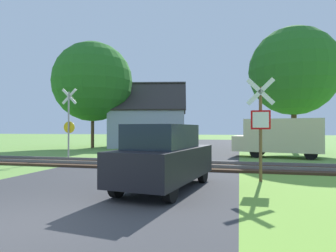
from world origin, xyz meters
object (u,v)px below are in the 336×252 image
stop_sign_near (261,123)px  house (149,126)px  parked_car (164,157)px  mail_truck (280,136)px  tree_left (93,82)px  tree_right (294,71)px  crossing_sign_far (69,121)px

stop_sign_near → house: bearing=-62.4°
parked_car → mail_truck: bearing=76.2°
parked_car → tree_left: bearing=132.0°
tree_right → mail_truck: 6.39m
stop_sign_near → tree_left: bearing=-46.9°
tree_right → mail_truck: tree_right is taller
tree_right → tree_left: 16.31m
tree_left → parked_car: (10.50, -15.93, -4.89)m
crossing_sign_far → tree_right: bearing=30.3°
mail_truck → tree_left: bearing=81.4°
tree_left → parked_car: 19.70m
crossing_sign_far → tree_left: tree_left is taller
house → tree_left: size_ratio=0.85×
stop_sign_near → tree_left: size_ratio=0.35×
stop_sign_near → parked_car: stop_sign_near is taller
house → tree_left: (-4.35, -2.77, 3.90)m
tree_left → parked_car: tree_left is taller
crossing_sign_far → tree_left: bearing=108.2°
tree_left → parked_car: size_ratio=2.20×
stop_sign_near → tree_left: (-13.16, 14.05, 3.94)m
tree_right → mail_truck: (-1.46, -4.28, -4.52)m
tree_left → mail_truck: size_ratio=1.79×
mail_truck → parked_car: 11.29m
stop_sign_near → tree_left: tree_left is taller
crossing_sign_far → mail_truck: (11.30, 3.88, -0.87)m
crossing_sign_far → parked_car: bearing=-45.4°
stop_sign_near → house: 18.99m
crossing_sign_far → tree_right: (12.77, 8.16, 3.66)m
house → tree_left: tree_left is taller
mail_truck → crossing_sign_far: bearing=120.8°
mail_truck → parked_car: bearing=169.4°
house → tree_right: bearing=-29.1°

